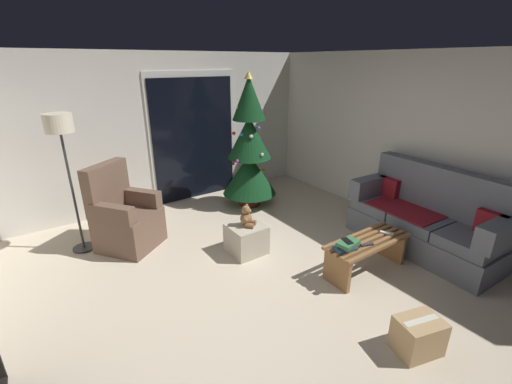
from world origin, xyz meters
TOP-DOWN VIEW (x-y plane):
  - ground_plane at (0.00, 0.00)m, footprint 7.00×7.00m
  - wall_back at (0.00, 3.06)m, footprint 5.72×0.12m
  - wall_right at (2.86, 0.00)m, footprint 0.12×6.00m
  - patio_door_frame at (0.66, 2.99)m, footprint 1.60×0.02m
  - patio_door_glass at (0.66, 2.97)m, footprint 1.50×0.02m
  - couch at (2.32, -0.45)m, footprint 0.88×1.98m
  - coffee_table at (1.23, -0.38)m, footprint 1.10×0.40m
  - remote_white at (1.53, -0.41)m, footprint 0.12×0.16m
  - remote_graphite at (1.11, -0.46)m, footprint 0.16×0.09m
  - book_stack at (0.86, -0.39)m, footprint 0.29×0.22m
  - cell_phone at (0.86, -0.38)m, footprint 0.11×0.16m
  - christmas_tree at (1.22, 2.08)m, footprint 0.91×0.91m
  - armchair at (-0.92, 1.85)m, footprint 0.96×0.96m
  - floor_lamp at (-1.43, 2.09)m, footprint 0.32×0.32m
  - ottoman at (0.31, 0.79)m, footprint 0.44×0.44m
  - teddy_bear_chestnut at (0.31, 0.78)m, footprint 0.21×0.22m
  - cardboard_box_taped_mid_floor at (0.61, -1.42)m, footprint 0.44×0.37m

SIDE VIEW (x-z plane):
  - ground_plane at x=0.00m, z-range 0.00..0.00m
  - cardboard_box_taped_mid_floor at x=0.61m, z-range 0.00..0.32m
  - ottoman at x=0.31m, z-range 0.00..0.38m
  - coffee_table at x=1.23m, z-range 0.07..0.49m
  - couch at x=2.32m, z-range -0.14..0.94m
  - armchair at x=-0.92m, z-range -0.16..0.97m
  - remote_white at x=1.53m, z-range 0.42..0.44m
  - remote_graphite at x=1.11m, z-range 0.42..0.44m
  - book_stack at x=0.86m, z-range 0.42..0.52m
  - teddy_bear_chestnut at x=0.31m, z-range 0.36..0.65m
  - cell_phone at x=0.86m, z-range 0.52..0.53m
  - christmas_tree at x=1.22m, z-range -0.13..2.08m
  - patio_door_glass at x=0.66m, z-range 0.00..2.10m
  - patio_door_frame at x=0.66m, z-range 0.00..2.20m
  - wall_back at x=0.00m, z-range 0.00..2.50m
  - wall_right at x=2.86m, z-range 0.00..2.50m
  - floor_lamp at x=-1.43m, z-range 0.61..2.40m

